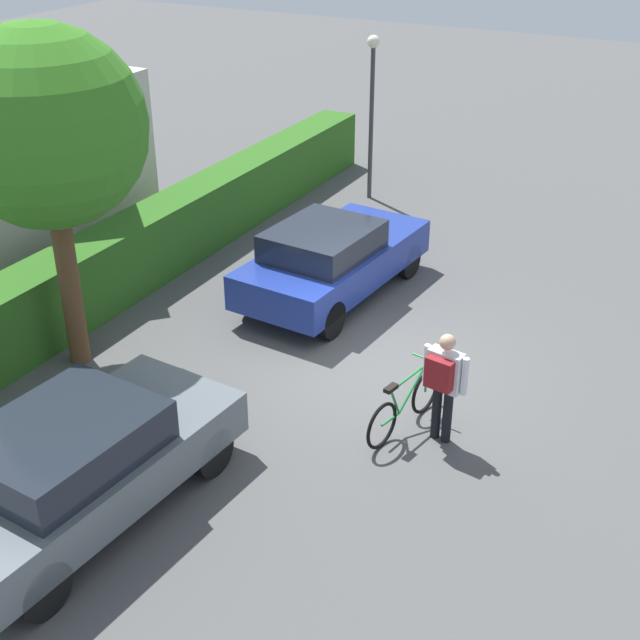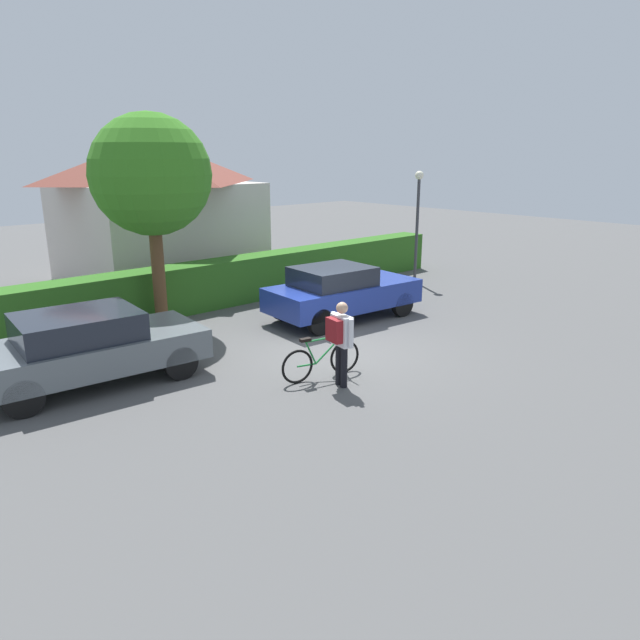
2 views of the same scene
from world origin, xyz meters
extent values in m
plane|color=#4E4E4E|center=(0.00, 0.00, 0.00)|extent=(60.00, 60.00, 0.00)
cube|color=#2B611C|center=(0.00, 5.09, 0.65)|extent=(18.11, 0.90, 1.31)
cube|color=slate|center=(-4.75, 1.66, 0.62)|extent=(4.26, 2.20, 0.57)
cube|color=#1E232D|center=(-4.96, 1.68, 1.16)|extent=(2.25, 1.80, 0.51)
cylinder|color=black|center=(-3.29, 2.37, 0.34)|extent=(0.69, 0.24, 0.67)
cylinder|color=black|center=(-3.43, 0.71, 0.34)|extent=(0.69, 0.24, 0.67)
cylinder|color=black|center=(-6.22, 0.95, 0.34)|extent=(0.69, 0.24, 0.67)
cube|color=navy|center=(1.94, 1.66, 0.64)|extent=(4.25, 2.14, 0.62)
cube|color=#1E232D|center=(1.56, 1.69, 1.19)|extent=(2.02, 1.73, 0.48)
cylinder|color=black|center=(3.40, 2.34, 0.33)|extent=(0.67, 0.24, 0.66)
cylinder|color=black|center=(3.26, 0.74, 0.33)|extent=(0.67, 0.24, 0.66)
cylinder|color=black|center=(0.62, 2.58, 0.33)|extent=(0.67, 0.24, 0.66)
cylinder|color=black|center=(0.48, 0.98, 0.33)|extent=(0.67, 0.24, 0.66)
torus|color=black|center=(-0.85, -1.20, 0.34)|extent=(0.67, 0.18, 0.67)
torus|color=black|center=(-1.90, -0.99, 0.34)|extent=(0.67, 0.18, 0.67)
cylinder|color=#268C3F|center=(-1.17, -1.13, 0.58)|extent=(0.68, 0.17, 0.55)
cylinder|color=#268C3F|center=(-1.62, -1.05, 0.57)|extent=(0.26, 0.09, 0.51)
cylinder|color=#268C3F|center=(-1.31, -1.11, 0.80)|extent=(0.84, 0.20, 0.05)
cylinder|color=#268C3F|center=(-1.70, -1.03, 0.33)|extent=(0.41, 0.12, 0.05)
cylinder|color=#268C3F|center=(-0.85, -1.20, 0.59)|extent=(0.04, 0.04, 0.51)
cube|color=black|center=(-1.73, -1.02, 0.84)|extent=(0.24, 0.14, 0.06)
cylinder|color=#268C3F|center=(-0.85, -1.20, 0.87)|extent=(0.12, 0.50, 0.03)
cylinder|color=black|center=(-1.35, -1.55, 0.40)|extent=(0.13, 0.13, 0.81)
cylinder|color=black|center=(-1.38, -1.72, 0.40)|extent=(0.13, 0.13, 0.81)
cube|color=silver|center=(-1.37, -1.64, 1.10)|extent=(0.28, 0.50, 0.57)
sphere|color=tan|center=(-1.37, -1.64, 1.53)|extent=(0.22, 0.22, 0.22)
cylinder|color=silver|center=(-1.32, -1.35, 1.11)|extent=(0.09, 0.09, 0.54)
cylinder|color=silver|center=(-1.42, -1.92, 1.11)|extent=(0.09, 0.09, 0.54)
cube|color=maroon|center=(-1.53, -1.61, 1.13)|extent=(0.22, 0.40, 0.44)
cylinder|color=#38383D|center=(6.90, 3.23, 1.72)|extent=(0.10, 0.10, 3.44)
sphere|color=#F2EDCC|center=(6.90, 3.23, 3.56)|extent=(0.28, 0.28, 0.28)
cylinder|color=brown|center=(-2.02, 4.19, 1.45)|extent=(0.32, 0.32, 2.89)
sphere|color=#34761F|center=(-2.02, 4.19, 3.75)|extent=(2.87, 2.87, 2.87)
camera|label=1|loc=(-10.69, -4.63, 7.04)|focal=48.27mm
camera|label=2|loc=(-8.54, -8.90, 4.24)|focal=32.48mm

